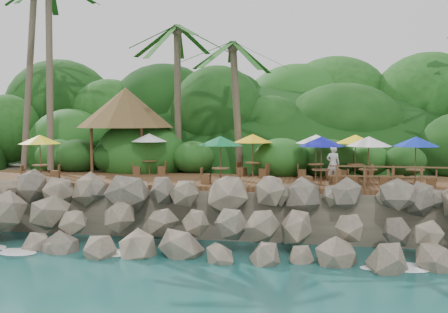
# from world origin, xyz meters

# --- Properties ---
(ground) EXTENTS (140.00, 140.00, 0.00)m
(ground) POSITION_xyz_m (0.00, 0.00, 0.00)
(ground) COLOR #19514F
(ground) RESTS_ON ground
(land_base) EXTENTS (32.00, 25.20, 2.10)m
(land_base) POSITION_xyz_m (0.00, 16.00, 1.05)
(land_base) COLOR gray
(land_base) RESTS_ON ground
(jungle_hill) EXTENTS (44.80, 28.00, 15.40)m
(jungle_hill) POSITION_xyz_m (0.00, 23.50, 0.00)
(jungle_hill) COLOR #143811
(jungle_hill) RESTS_ON ground
(seawall) EXTENTS (29.00, 4.00, 2.30)m
(seawall) POSITION_xyz_m (0.00, 2.00, 1.15)
(seawall) COLOR gray
(seawall) RESTS_ON ground
(terrace) EXTENTS (26.00, 5.00, 0.20)m
(terrace) POSITION_xyz_m (0.00, 6.00, 2.20)
(terrace) COLOR brown
(terrace) RESTS_ON land_base
(jungle_foliage) EXTENTS (44.00, 16.00, 12.00)m
(jungle_foliage) POSITION_xyz_m (0.00, 15.00, 0.00)
(jungle_foliage) COLOR #143811
(jungle_foliage) RESTS_ON ground
(foam_line) EXTENTS (25.20, 0.80, 0.06)m
(foam_line) POSITION_xyz_m (0.00, 0.30, 0.03)
(foam_line) COLOR white
(foam_line) RESTS_ON ground
(palapa) EXTENTS (5.30, 5.30, 4.60)m
(palapa) POSITION_xyz_m (-6.08, 9.14, 5.79)
(palapa) COLOR brown
(palapa) RESTS_ON ground
(dining_clusters) EXTENTS (22.23, 5.16, 2.12)m
(dining_clusters) POSITION_xyz_m (0.67, 5.77, 4.06)
(dining_clusters) COLOR brown
(dining_clusters) RESTS_ON terrace
(railing) EXTENTS (8.30, 0.10, 1.00)m
(railing) POSITION_xyz_m (8.98, 3.65, 2.91)
(railing) COLOR brown
(railing) RESTS_ON terrace
(waiter) EXTENTS (0.61, 0.41, 1.65)m
(waiter) POSITION_xyz_m (5.05, 6.02, 3.12)
(waiter) COLOR white
(waiter) RESTS_ON terrace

